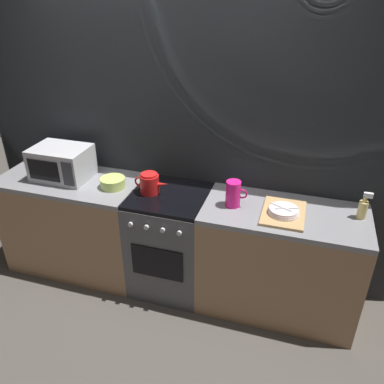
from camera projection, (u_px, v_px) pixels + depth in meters
name	position (u px, v px, depth m)	size (l,w,h in m)	color
ground_plane	(172.00, 282.00, 3.49)	(8.00, 8.00, 0.00)	#47423D
back_wall	(181.00, 144.00, 3.18)	(3.60, 0.05, 2.40)	gray
counter_left	(76.00, 223.00, 3.51)	(1.20, 0.60, 0.90)	#997251
stove_unit	(170.00, 241.00, 3.27)	(0.60, 0.63, 0.90)	#4C4C51
counter_right	(279.00, 261.00, 3.04)	(1.20, 0.60, 0.90)	#997251
microwave	(62.00, 163.00, 3.25)	(0.46, 0.35, 0.27)	#B2B2B7
kettle	(150.00, 183.00, 3.04)	(0.28, 0.15, 0.17)	red
mixing_bowl	(113.00, 183.00, 3.14)	(0.20, 0.20, 0.08)	#B7D166
pitcher	(233.00, 194.00, 2.86)	(0.16, 0.11, 0.20)	#E5197A
dish_pile	(283.00, 212.00, 2.78)	(0.30, 0.40, 0.07)	tan
spray_bottle	(363.00, 208.00, 2.72)	(0.08, 0.06, 0.20)	#E5CC72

